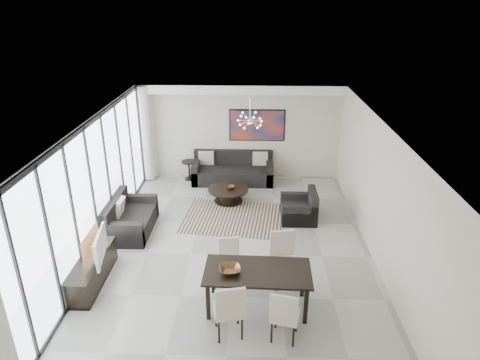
{
  "coord_description": "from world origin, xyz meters",
  "views": [
    {
      "loc": [
        0.38,
        -7.95,
        5.22
      ],
      "look_at": [
        0.09,
        1.24,
        1.25
      ],
      "focal_mm": 32.0,
      "sensor_mm": 36.0,
      "label": 1
    }
  ],
  "objects_px": {
    "television": "(96,247)",
    "coffee_table": "(228,194)",
    "sofa_main": "(233,172)",
    "dining_table": "(258,275)",
    "tv_console": "(91,270)"
  },
  "relations": [
    {
      "from": "sofa_main",
      "to": "dining_table",
      "type": "bearing_deg",
      "value": -83.02
    },
    {
      "from": "coffee_table",
      "to": "television",
      "type": "xyz_separation_m",
      "value": [
        -2.32,
        -3.7,
        0.6
      ]
    },
    {
      "from": "sofa_main",
      "to": "tv_console",
      "type": "bearing_deg",
      "value": -116.4
    },
    {
      "from": "dining_table",
      "to": "coffee_table",
      "type": "bearing_deg",
      "value": 100.04
    },
    {
      "from": "sofa_main",
      "to": "tv_console",
      "type": "relative_size",
      "value": 1.4
    },
    {
      "from": "tv_console",
      "to": "coffee_table",
      "type": "bearing_deg",
      "value": 56.1
    },
    {
      "from": "tv_console",
      "to": "dining_table",
      "type": "height_order",
      "value": "dining_table"
    },
    {
      "from": "television",
      "to": "coffee_table",
      "type": "bearing_deg",
      "value": -41.16
    },
    {
      "from": "tv_console",
      "to": "dining_table",
      "type": "relative_size",
      "value": 0.9
    },
    {
      "from": "sofa_main",
      "to": "coffee_table",
      "type": "bearing_deg",
      "value": -92.45
    },
    {
      "from": "coffee_table",
      "to": "dining_table",
      "type": "xyz_separation_m",
      "value": [
        0.77,
        -4.33,
        0.48
      ]
    },
    {
      "from": "coffee_table",
      "to": "tv_console",
      "type": "distance_m",
      "value": 4.45
    },
    {
      "from": "coffee_table",
      "to": "sofa_main",
      "type": "height_order",
      "value": "sofa_main"
    },
    {
      "from": "tv_console",
      "to": "dining_table",
      "type": "distance_m",
      "value": 3.34
    },
    {
      "from": "sofa_main",
      "to": "television",
      "type": "distance_m",
      "value": 5.68
    }
  ]
}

